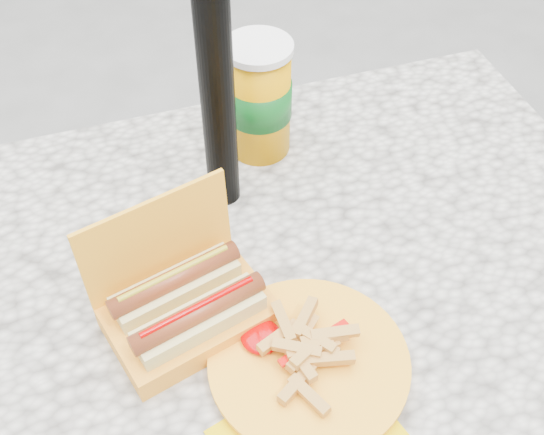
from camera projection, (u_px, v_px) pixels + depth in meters
name	position (u px, v px, depth m)	size (l,w,h in m)	color
picnic_table	(255.00, 310.00, 1.08)	(1.20, 0.80, 0.75)	beige
hotdog_box	(186.00, 305.00, 0.91)	(0.25, 0.20, 0.18)	#FFA820
fries_plate	(308.00, 367.00, 0.87)	(0.28, 0.37, 0.05)	#EAC500
soda_cup	(259.00, 99.00, 1.11)	(0.11, 0.11, 0.21)	#E79600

